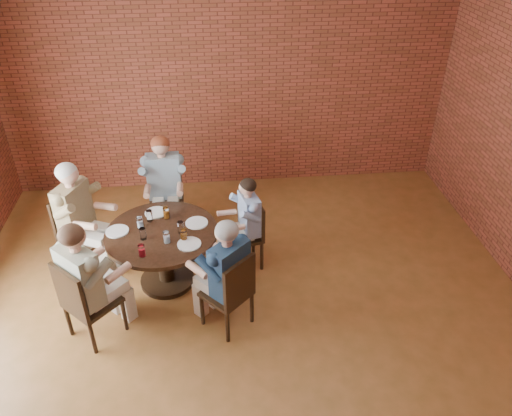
{
  "coord_description": "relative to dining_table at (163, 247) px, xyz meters",
  "views": [
    {
      "loc": [
        -0.3,
        -3.48,
        4.06
      ],
      "look_at": [
        0.16,
        1.0,
        1.09
      ],
      "focal_mm": 35.0,
      "sensor_mm": 36.0,
      "label": 1
    }
  ],
  "objects": [
    {
      "name": "floor",
      "position": [
        0.9,
        -1.15,
        -0.53
      ],
      "size": [
        7.0,
        7.0,
        0.0
      ],
      "primitive_type": "plane",
      "color": "#A16031",
      "rests_on": "ground"
    },
    {
      "name": "ceiling",
      "position": [
        0.9,
        -1.15,
        2.87
      ],
      "size": [
        7.0,
        7.0,
        0.0
      ],
      "primitive_type": "plane",
      "rotation": [
        3.14,
        0.0,
        0.0
      ],
      "color": "beige",
      "rests_on": "wall_back"
    },
    {
      "name": "wall_back",
      "position": [
        0.9,
        2.35,
        1.17
      ],
      "size": [
        7.0,
        0.0,
        7.0
      ],
      "primitive_type": "plane",
      "rotation": [
        1.57,
        0.0,
        0.0
      ],
      "color": "brown",
      "rests_on": "ground"
    },
    {
      "name": "dining_table",
      "position": [
        0.0,
        0.0,
        0.0
      ],
      "size": [
        1.27,
        1.27,
        0.75
      ],
      "color": "black",
      "rests_on": "floor"
    },
    {
      "name": "chair_a",
      "position": [
        1.04,
        0.25,
        -0.05
      ],
      "size": [
        0.45,
        0.45,
        0.88
      ],
      "rotation": [
        0.0,
        0.0,
        -1.33
      ],
      "color": "black",
      "rests_on": "floor"
    },
    {
      "name": "diner_a",
      "position": [
        0.97,
        0.24,
        0.08
      ],
      "size": [
        0.66,
        0.58,
        1.22
      ],
      "primitive_type": null,
      "rotation": [
        0.0,
        0.0,
        -1.33
      ],
      "color": "#466FB6",
      "rests_on": "floor"
    },
    {
      "name": "chair_b",
      "position": [
        -0.02,
        1.18,
        -0.01
      ],
      "size": [
        0.46,
        0.46,
        0.97
      ],
      "rotation": [
        0.0,
        0.0,
        0.02
      ],
      "color": "black",
      "rests_on": "floor"
    },
    {
      "name": "diner_b",
      "position": [
        -0.02,
        1.08,
        0.17
      ],
      "size": [
        0.58,
        0.7,
        1.39
      ],
      "primitive_type": null,
      "rotation": [
        0.0,
        0.0,
        0.02
      ],
      "color": "#8197A4",
      "rests_on": "floor"
    },
    {
      "name": "chair_c",
      "position": [
        -1.07,
        0.48,
        -0.0
      ],
      "size": [
        0.62,
        0.62,
        0.99
      ],
      "rotation": [
        0.0,
        0.0,
        1.15
      ],
      "color": "black",
      "rests_on": "floor"
    },
    {
      "name": "diner_c",
      "position": [
        -0.98,
        0.44,
        0.18
      ],
      "size": [
        0.89,
        0.82,
        1.42
      ],
      "primitive_type": null,
      "rotation": [
        0.0,
        0.0,
        1.15
      ],
      "color": "brown",
      "rests_on": "floor"
    },
    {
      "name": "chair_d",
      "position": [
        -0.76,
        -0.8,
        -0.0
      ],
      "size": [
        0.66,
        0.66,
        0.98
      ],
      "rotation": [
        0.0,
        0.0,
        2.38
      ],
      "color": "black",
      "rests_on": "floor"
    },
    {
      "name": "diner_d",
      "position": [
        -0.69,
        -0.73,
        0.18
      ],
      "size": [
        0.91,
        0.91,
        1.41
      ],
      "primitive_type": null,
      "rotation": [
        0.0,
        0.0,
        2.38
      ],
      "color": "tan",
      "rests_on": "floor"
    },
    {
      "name": "chair_e",
      "position": [
        0.75,
        -0.8,
        -0.01
      ],
      "size": [
        0.62,
        0.62,
        0.95
      ],
      "rotation": [
        0.0,
        0.0,
        3.89
      ],
      "color": "black",
      "rests_on": "floor"
    },
    {
      "name": "diner_e",
      "position": [
        0.68,
        -0.73,
        0.15
      ],
      "size": [
        0.85,
        0.86,
        1.36
      ],
      "primitive_type": null,
      "rotation": [
        0.0,
        0.0,
        3.89
      ],
      "color": "#1A2F49",
      "rests_on": "floor"
    },
    {
      "name": "plate_a",
      "position": [
        0.4,
        0.12,
        0.23
      ],
      "size": [
        0.26,
        0.26,
        0.01
      ],
      "primitive_type": "cylinder",
      "color": "white",
      "rests_on": "dining_table"
    },
    {
      "name": "plate_b",
      "position": [
        -0.08,
        0.39,
        0.23
      ],
      "size": [
        0.26,
        0.26,
        0.01
      ],
      "primitive_type": "cylinder",
      "color": "white",
      "rests_on": "dining_table"
    },
    {
      "name": "plate_c",
      "position": [
        -0.49,
        0.05,
        0.23
      ],
      "size": [
        0.26,
        0.26,
        0.01
      ],
      "primitive_type": "cylinder",
      "color": "white",
      "rests_on": "dining_table"
    },
    {
      "name": "plate_d",
      "position": [
        0.32,
        -0.27,
        0.23
      ],
      "size": [
        0.26,
        0.26,
        0.01
      ],
      "primitive_type": "cylinder",
      "color": "white",
      "rests_on": "dining_table"
    },
    {
      "name": "glass_a",
      "position": [
        0.22,
        -0.03,
        0.29
      ],
      "size": [
        0.07,
        0.07,
        0.14
      ],
      "primitive_type": "cylinder",
      "color": "white",
      "rests_on": "dining_table"
    },
    {
      "name": "glass_b",
      "position": [
        0.05,
        0.27,
        0.29
      ],
      "size": [
        0.07,
        0.07,
        0.14
      ],
      "primitive_type": "cylinder",
      "color": "white",
      "rests_on": "dining_table"
    },
    {
      "name": "glass_c",
      "position": [
        -0.14,
        0.23,
        0.29
      ],
      "size": [
        0.07,
        0.07,
        0.14
      ],
      "primitive_type": "cylinder",
      "color": "white",
      "rests_on": "dining_table"
    },
    {
      "name": "glass_d",
      "position": [
        -0.24,
        0.1,
        0.29
      ],
      "size": [
        0.07,
        0.07,
        0.14
      ],
      "primitive_type": "cylinder",
      "color": "white",
      "rests_on": "dining_table"
    },
    {
      "name": "glass_e",
      "position": [
        -0.19,
        -0.12,
        0.29
      ],
      "size": [
        0.07,
        0.07,
        0.14
      ],
      "primitive_type": "cylinder",
      "color": "white",
      "rests_on": "dining_table"
    },
    {
      "name": "glass_f",
      "position": [
        -0.17,
        -0.42,
        0.29
      ],
      "size": [
        0.07,
        0.07,
        0.14
      ],
      "primitive_type": "cylinder",
      "color": "white",
      "rests_on": "dining_table"
    },
    {
      "name": "glass_g",
      "position": [
        0.08,
        -0.21,
        0.29
      ],
      "size": [
        0.07,
        0.07,
        0.14
      ],
      "primitive_type": "cylinder",
      "color": "white",
      "rests_on": "dining_table"
    },
    {
      "name": "glass_h",
      "position": [
        0.26,
        -0.18,
        0.29
      ],
      "size": [
        0.07,
        0.07,
        0.14
      ],
      "primitive_type": "cylinder",
      "color": "white",
      "rests_on": "dining_table"
    },
    {
      "name": "smartphone",
      "position": [
        0.26,
        -0.3,
        0.23
      ],
      "size": [
        0.08,
        0.15,
        0.01
      ],
      "primitive_type": "cube",
      "rotation": [
        0.0,
        0.0,
        0.09
      ],
      "color": "black",
      "rests_on": "dining_table"
    }
  ]
}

